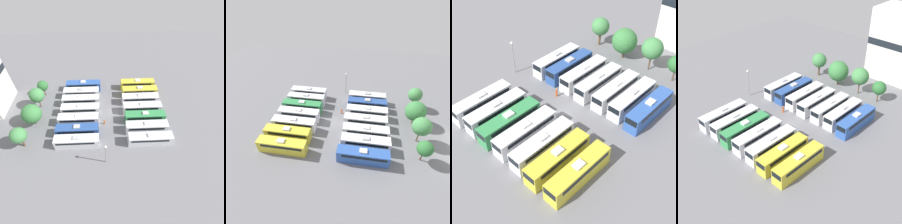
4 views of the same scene
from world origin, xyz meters
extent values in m
plane|color=slate|center=(0.00, 0.00, 0.00)|extent=(112.95, 112.95, 0.00)
cube|color=silver|center=(-11.03, -9.26, 1.58)|extent=(2.53, 11.09, 3.17)
cube|color=black|center=(-11.03, -8.98, 2.47)|extent=(2.57, 9.43, 0.70)
cube|color=black|center=(-11.03, -14.80, 2.46)|extent=(2.23, 0.08, 1.11)
cube|color=silver|center=(-11.03, -9.26, 3.34)|extent=(1.20, 1.60, 0.35)
cube|color=silver|center=(-7.30, -9.03, 1.58)|extent=(2.53, 11.09, 3.17)
cube|color=black|center=(-7.30, -8.75, 2.47)|extent=(2.57, 9.43, 0.70)
cube|color=black|center=(-7.30, -14.57, 2.46)|extent=(2.23, 0.08, 1.11)
cube|color=silver|center=(-7.30, -9.03, 3.34)|extent=(1.20, 1.60, 0.35)
cube|color=#338C4C|center=(-3.68, -9.17, 1.58)|extent=(2.53, 11.09, 3.17)
cube|color=black|center=(-3.68, -8.89, 2.47)|extent=(2.57, 9.43, 0.70)
cube|color=black|center=(-3.68, -14.71, 2.46)|extent=(2.23, 0.08, 1.11)
cube|color=silver|center=(-3.68, -9.17, 3.34)|extent=(1.20, 1.60, 0.35)
cube|color=white|center=(-0.09, -8.95, 1.58)|extent=(2.53, 11.09, 3.17)
cube|color=black|center=(-0.09, -8.67, 2.47)|extent=(2.57, 9.43, 0.70)
cube|color=black|center=(-0.09, -14.49, 2.46)|extent=(2.23, 0.08, 1.11)
cube|color=white|center=(-0.09, -8.95, 3.34)|extent=(1.20, 1.60, 0.35)
cube|color=white|center=(3.75, -8.93, 1.58)|extent=(2.53, 11.09, 3.17)
cube|color=black|center=(3.75, -8.65, 2.47)|extent=(2.57, 9.43, 0.70)
cube|color=black|center=(3.75, -14.47, 2.46)|extent=(2.23, 0.08, 1.11)
cube|color=silver|center=(3.75, -8.93, 3.34)|extent=(1.20, 1.60, 0.35)
cube|color=gold|center=(7.27, -9.29, 1.58)|extent=(2.53, 11.09, 3.17)
cube|color=black|center=(7.27, -9.01, 2.47)|extent=(2.57, 9.43, 0.70)
cube|color=black|center=(7.27, -14.83, 2.46)|extent=(2.23, 0.08, 1.11)
cube|color=silver|center=(7.27, -9.29, 3.34)|extent=(1.20, 1.60, 0.35)
cube|color=gold|center=(11.04, -9.12, 1.58)|extent=(2.53, 11.09, 3.17)
cube|color=black|center=(11.04, -8.84, 2.47)|extent=(2.57, 9.43, 0.70)
cube|color=black|center=(11.04, -14.65, 2.46)|extent=(2.23, 0.08, 1.11)
cube|color=white|center=(11.04, -9.12, 3.34)|extent=(1.20, 1.60, 0.35)
cube|color=silver|center=(-10.98, 9.19, 1.58)|extent=(2.53, 11.09, 3.17)
cube|color=black|center=(-10.98, 9.47, 2.47)|extent=(2.57, 9.43, 0.70)
cube|color=black|center=(-10.98, 3.66, 2.46)|extent=(2.23, 0.08, 1.11)
cube|color=#B2B2B7|center=(-10.98, 9.19, 3.34)|extent=(1.20, 1.60, 0.35)
cube|color=#284C93|center=(-7.56, 9.34, 1.58)|extent=(2.53, 11.09, 3.17)
cube|color=black|center=(-7.56, 9.62, 2.47)|extent=(2.57, 9.43, 0.70)
cube|color=black|center=(-7.56, 3.80, 2.46)|extent=(2.23, 0.08, 1.11)
cube|color=#B2B2B7|center=(-7.56, 9.34, 3.34)|extent=(1.20, 1.60, 0.35)
cube|color=white|center=(-3.82, 9.33, 1.58)|extent=(2.53, 11.09, 3.17)
cube|color=black|center=(-3.82, 9.61, 2.47)|extent=(2.57, 9.43, 0.70)
cube|color=black|center=(-3.82, 3.79, 2.46)|extent=(2.23, 0.08, 1.11)
cube|color=white|center=(-3.82, 9.33, 3.34)|extent=(1.20, 1.60, 0.35)
cube|color=silver|center=(-0.01, 9.09, 1.58)|extent=(2.53, 11.09, 3.17)
cube|color=black|center=(-0.01, 9.37, 2.47)|extent=(2.57, 9.43, 0.70)
cube|color=black|center=(-0.01, 3.56, 2.46)|extent=(2.23, 0.08, 1.11)
cube|color=silver|center=(-0.01, 9.09, 3.34)|extent=(1.20, 1.60, 0.35)
cube|color=silver|center=(3.84, 9.28, 1.58)|extent=(2.53, 11.09, 3.17)
cube|color=black|center=(3.84, 9.56, 2.47)|extent=(2.57, 9.43, 0.70)
cube|color=black|center=(3.84, 3.75, 2.46)|extent=(2.23, 0.08, 1.11)
cube|color=white|center=(3.84, 9.28, 3.34)|extent=(1.20, 1.60, 0.35)
cube|color=silver|center=(7.36, 9.36, 1.58)|extent=(2.53, 11.09, 3.17)
cube|color=black|center=(7.36, 9.64, 2.47)|extent=(2.57, 9.43, 0.70)
cube|color=black|center=(7.36, 3.82, 2.46)|extent=(2.23, 0.08, 1.11)
cube|color=#B2B2B7|center=(7.36, 9.36, 3.34)|extent=(1.20, 1.60, 0.35)
cube|color=#2D56A8|center=(11.03, 8.95, 1.58)|extent=(2.53, 11.09, 3.17)
cube|color=black|center=(11.03, 9.22, 2.47)|extent=(2.57, 9.43, 0.70)
cube|color=black|center=(11.03, 3.41, 2.46)|extent=(2.23, 0.08, 1.11)
cube|color=silver|center=(11.03, 8.95, 3.34)|extent=(1.20, 1.60, 0.35)
cylinder|color=#CC4C19|center=(-4.33, 2.29, 0.76)|extent=(0.36, 0.36, 1.53)
sphere|color=tan|center=(-4.33, 2.29, 1.65)|extent=(0.24, 0.24, 0.24)
cylinder|color=gray|center=(-15.95, 2.02, 3.27)|extent=(0.20, 0.20, 6.53)
sphere|color=#EAE5C6|center=(-15.95, 2.02, 6.71)|extent=(0.60, 0.60, 0.60)
cylinder|color=brown|center=(-10.54, 22.74, 1.56)|extent=(0.54, 0.54, 3.12)
sphere|color=#428447|center=(-10.54, 22.74, 4.51)|extent=(3.98, 3.98, 3.98)
cylinder|color=brown|center=(-3.28, 21.69, 1.11)|extent=(0.31, 0.31, 2.22)
sphere|color=#387A3D|center=(-3.28, 21.69, 4.07)|extent=(5.31, 5.31, 5.31)
cylinder|color=brown|center=(3.27, 21.69, 1.68)|extent=(0.31, 0.31, 3.36)
sphere|color=#428447|center=(3.27, 21.69, 4.88)|extent=(4.33, 4.33, 4.33)
cylinder|color=brown|center=(8.85, 21.49, 1.33)|extent=(0.31, 0.31, 2.66)
sphere|color=#2D6B33|center=(8.85, 21.49, 3.83)|extent=(3.35, 3.35, 3.35)
camera|label=1|loc=(-35.46, 1.49, 38.86)|focal=28.00mm
camera|label=2|loc=(34.43, 7.30, 32.49)|focal=28.00mm
camera|label=3|loc=(27.77, -29.72, 36.33)|focal=50.00mm
camera|label=4|loc=(38.43, -39.85, 40.00)|focal=50.00mm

